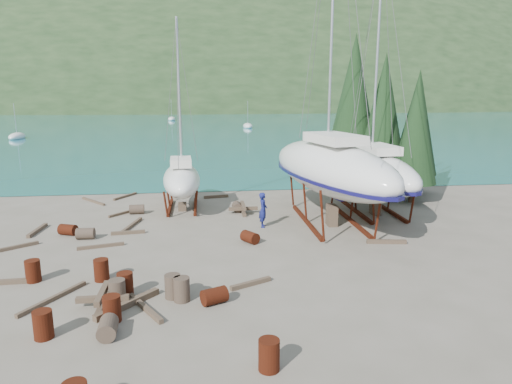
{
  "coord_description": "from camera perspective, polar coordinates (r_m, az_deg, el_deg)",
  "views": [
    {
      "loc": [
        -0.16,
        -18.84,
        7.28
      ],
      "look_at": [
        2.48,
        3.0,
        2.52
      ],
      "focal_mm": 32.0,
      "sensor_mm": 36.0,
      "label": 1
    }
  ],
  "objects": [
    {
      "name": "ground",
      "position": [
        20.2,
        -6.05,
        -8.98
      ],
      "size": [
        600.0,
        600.0,
        0.0
      ],
      "primitive_type": "plane",
      "color": "#5B5548",
      "rests_on": "ground"
    },
    {
      "name": "bay_water",
      "position": [
        333.92,
        -6.99,
        10.87
      ],
      "size": [
        700.0,
        700.0,
        0.0
      ],
      "primitive_type": "plane",
      "color": "#176B73",
      "rests_on": "ground"
    },
    {
      "name": "far_hill",
      "position": [
        338.92,
        -6.99,
        10.89
      ],
      "size": [
        800.0,
        360.0,
        110.0
      ],
      "primitive_type": "ellipsoid",
      "color": "#1C3018",
      "rests_on": "ground"
    },
    {
      "name": "far_house_left",
      "position": [
        217.29,
        -23.26,
        10.09
      ],
      "size": [
        6.6,
        5.6,
        5.6
      ],
      "color": "beige",
      "rests_on": "ground"
    },
    {
      "name": "far_house_center",
      "position": [
        209.82,
        -12.54,
        10.74
      ],
      "size": [
        6.6,
        5.6,
        5.6
      ],
      "color": "beige",
      "rests_on": "ground"
    },
    {
      "name": "far_house_right",
      "position": [
        211.05,
        1.35,
        11.02
      ],
      "size": [
        6.6,
        5.6,
        5.6
      ],
      "color": "beige",
      "rests_on": "ground"
    },
    {
      "name": "cypress_near_right",
      "position": [
        33.37,
        15.62,
        9.21
      ],
      "size": [
        3.6,
        3.6,
        10.0
      ],
      "color": "black",
      "rests_on": "ground"
    },
    {
      "name": "cypress_mid_right",
      "position": [
        32.21,
        19.37,
        7.33
      ],
      "size": [
        3.06,
        3.06,
        8.5
      ],
      "color": "black",
      "rests_on": "ground"
    },
    {
      "name": "cypress_back_left",
      "position": [
        34.69,
        12.1,
        10.93
      ],
      "size": [
        4.14,
        4.14,
        11.5
      ],
      "color": "black",
      "rests_on": "ground"
    },
    {
      "name": "cypress_far_right",
      "position": [
        35.54,
        19.47,
        8.19
      ],
      "size": [
        3.24,
        3.24,
        9.0
      ],
      "color": "black",
      "rests_on": "ground"
    },
    {
      "name": "moored_boat_left",
      "position": [
        84.58,
        -27.7,
        6.15
      ],
      "size": [
        2.0,
        5.0,
        6.05
      ],
      "color": "silver",
      "rests_on": "ground"
    },
    {
      "name": "moored_boat_mid",
      "position": [
        99.6,
        -1.03,
        8.24
      ],
      "size": [
        2.0,
        5.0,
        6.05
      ],
      "color": "silver",
      "rests_on": "ground"
    },
    {
      "name": "moored_boat_far",
      "position": [
        129.26,
        -10.49,
        8.95
      ],
      "size": [
        2.0,
        5.0,
        6.05
      ],
      "color": "silver",
      "rests_on": "ground"
    },
    {
      "name": "large_sailboat_near",
      "position": [
        26.01,
        9.28,
        3.05
      ],
      "size": [
        6.23,
        13.15,
        19.93
      ],
      "rotation": [
        0.0,
        0.0,
        0.21
      ],
      "color": "silver",
      "rests_on": "ground"
    },
    {
      "name": "large_sailboat_far",
      "position": [
        28.95,
        14.56,
        2.58
      ],
      "size": [
        3.57,
        10.32,
        16.08
      ],
      "rotation": [
        0.0,
        0.0,
        0.06
      ],
      "color": "silver",
      "rests_on": "ground"
    },
    {
      "name": "small_sailboat_shore",
      "position": [
        29.42,
        -9.28,
        1.61
      ],
      "size": [
        2.66,
        7.48,
        11.81
      ],
      "rotation": [
        0.0,
        0.0,
        0.05
      ],
      "color": "silver",
      "rests_on": "ground"
    },
    {
      "name": "worker",
      "position": [
        25.26,
        0.89,
        -2.24
      ],
      "size": [
        0.57,
        0.78,
        1.95
      ],
      "primitive_type": "imported",
      "rotation": [
        0.0,
        0.0,
        1.41
      ],
      "color": "#131854",
      "rests_on": "ground"
    },
    {
      "name": "drum_0",
      "position": [
        15.73,
        -25.07,
        -14.78
      ],
      "size": [
        0.58,
        0.58,
        0.88
      ],
      "primitive_type": "cylinder",
      "color": "#511A0D",
      "rests_on": "ground"
    },
    {
      "name": "drum_1",
      "position": [
        15.17,
        -18.05,
        -15.85
      ],
      "size": [
        0.64,
        0.92,
        0.58
      ],
      "primitive_type": "cylinder",
      "rotation": [
        1.57,
        0.0,
        3.21
      ],
      "color": "#2D2823",
      "rests_on": "ground"
    },
    {
      "name": "drum_2",
      "position": [
        25.91,
        -22.45,
        -4.38
      ],
      "size": [
        1.03,
        0.86,
        0.58
      ],
      "primitive_type": "cylinder",
      "rotation": [
        1.57,
        0.0,
        1.2
      ],
      "color": "#511A0D",
      "rests_on": "ground"
    },
    {
      "name": "drum_5",
      "position": [
        16.83,
        -9.27,
        -11.92
      ],
      "size": [
        0.58,
        0.58,
        0.88
      ],
      "primitive_type": "cylinder",
      "color": "#2D2823",
      "rests_on": "ground"
    },
    {
      "name": "drum_6",
      "position": [
        22.76,
        -0.76,
        -5.67
      ],
      "size": [
        0.97,
        1.05,
        0.58
      ],
      "primitive_type": "cylinder",
      "rotation": [
        1.57,
        0.0,
        0.6
      ],
      "color": "#511A0D",
      "rests_on": "ground"
    },
    {
      "name": "drum_7",
      "position": [
        12.94,
        1.64,
        -19.69
      ],
      "size": [
        0.58,
        0.58,
        0.88
      ],
      "primitive_type": "cylinder",
      "color": "#511A0D",
      "rests_on": "ground"
    },
    {
      "name": "drum_8",
      "position": [
        20.22,
        -26.11,
        -8.85
      ],
      "size": [
        0.58,
        0.58,
        0.88
      ],
      "primitive_type": "cylinder",
      "color": "#511A0D",
      "rests_on": "ground"
    },
    {
      "name": "drum_9",
      "position": [
        29.07,
        -14.67,
        -2.1
      ],
      "size": [
        0.91,
        0.63,
        0.58
      ],
      "primitive_type": "cylinder",
      "rotation": [
        1.57,
        0.0,
        1.63
      ],
      "color": "#2D2823",
      "rests_on": "ground"
    },
    {
      "name": "drum_10",
      "position": [
        17.7,
        -16.03,
        -11.01
      ],
      "size": [
        0.58,
        0.58,
        0.88
      ],
      "primitive_type": "cylinder",
      "color": "#511A0D",
      "rests_on": "ground"
    },
    {
      "name": "drum_11",
      "position": [
        28.77,
        -2.38,
        -1.86
      ],
      "size": [
        0.6,
        0.9,
        0.58
      ],
      "primitive_type": "cylinder",
      "rotation": [
        1.57,
        0.0,
        3.17
      ],
      "color": "#2D2823",
      "rests_on": "ground"
    },
    {
      "name": "drum_12",
      "position": [
        16.56,
        -5.22,
        -12.81
      ],
      "size": [
        1.04,
        0.89,
        0.58
      ],
      "primitive_type": "cylinder",
      "rotation": [
        1.57,
        0.0,
        2.0
      ],
      "color": "#511A0D",
      "rests_on": "ground"
    },
    {
      "name": "drum_13",
      "position": [
        15.97,
        -17.57,
        -13.74
      ],
      "size": [
        0.58,
        0.58,
        0.88
      ],
      "primitive_type": "cylinder",
      "color": "#511A0D",
      "rests_on": "ground"
    },
    {
      "name": "drum_14",
      "position": [
        19.31,
        -18.76,
        -9.21
      ],
      "size": [
        0.58,
        0.58,
        0.88
      ],
      "primitive_type": "cylinder",
      "color": "#511A0D",
      "rests_on": "ground"
    },
    {
      "name": "drum_15",
      "position": [
        24.9,
        -20.54,
        -4.88
      ],
      "size": [
        0.9,
        0.6,
        0.58
      ],
      "primitive_type": "cylinder",
      "rotation": [
        1.57,
        0.0,
        1.54
      ],
      "color": "#2D2823",
      "rests_on": "ground"
    },
    {
      "name": "drum_16",
      "position": [
        17.16,
        -16.95,
        -11.84
      ],
      "size": [
        0.58,
        0.58,
        0.88
      ],
      "primitive_type": "cylinder",
      "color": "#2D2823",
      "rests_on": "ground"
    },
    {
      "name": "drum_17",
      "position": [
        17.13,
        -10.36,
        -11.52
      ],
      "size": [
        0.58,
        0.58,
        0.88
      ],
      "primitive_type": "cylinder",
      "color": "#2D2823",
      "rests_on": "ground"
    },
    {
      "name": "timber_0",
      "position": [
        33.09,
        -19.67,
        -1.1
      ],
      "size": [
        2.01,
        2.36,
        0.14
      ],
      "primitive_type": "cube",
      "rotation": [
        0.0,
        0.0,
        0.7
      ],
      "color": "brown",
      "rests_on": "ground"
    },
    {
      "name": "timber_1",
      "position": [
        23.61,
        16.0,
        -5.99
      ],
      "size": [
        1.95,
        0.5,
        0.19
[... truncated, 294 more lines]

